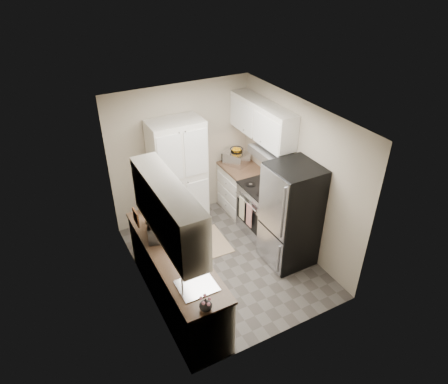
{
  "coord_description": "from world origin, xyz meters",
  "views": [
    {
      "loc": [
        -2.32,
        -4.34,
        4.4
      ],
      "look_at": [
        0.07,
        0.15,
        1.22
      ],
      "focal_mm": 32.0,
      "sensor_mm": 36.0,
      "label": 1
    }
  ],
  "objects_px": {
    "wine_bottle": "(147,215)",
    "toaster_oven": "(236,158)",
    "microwave": "(160,227)",
    "electric_range": "(263,209)",
    "pantry_cabinet": "(178,175)",
    "refrigerator": "(291,216)"
  },
  "relations": [
    {
      "from": "refrigerator",
      "to": "microwave",
      "type": "height_order",
      "value": "refrigerator"
    },
    {
      "from": "electric_range",
      "to": "microwave",
      "type": "bearing_deg",
      "value": -168.69
    },
    {
      "from": "wine_bottle",
      "to": "microwave",
      "type": "bearing_deg",
      "value": -79.04
    },
    {
      "from": "refrigerator",
      "to": "wine_bottle",
      "type": "height_order",
      "value": "refrigerator"
    },
    {
      "from": "electric_range",
      "to": "wine_bottle",
      "type": "bearing_deg",
      "value": -178.54
    },
    {
      "from": "pantry_cabinet",
      "to": "microwave",
      "type": "relative_size",
      "value": 4.19
    },
    {
      "from": "pantry_cabinet",
      "to": "refrigerator",
      "type": "height_order",
      "value": "pantry_cabinet"
    },
    {
      "from": "refrigerator",
      "to": "pantry_cabinet",
      "type": "bearing_deg",
      "value": 123.46
    },
    {
      "from": "electric_range",
      "to": "refrigerator",
      "type": "distance_m",
      "value": 0.88
    },
    {
      "from": "wine_bottle",
      "to": "electric_range",
      "type": "bearing_deg",
      "value": 1.46
    },
    {
      "from": "pantry_cabinet",
      "to": "refrigerator",
      "type": "bearing_deg",
      "value": -56.54
    },
    {
      "from": "pantry_cabinet",
      "to": "microwave",
      "type": "bearing_deg",
      "value": -121.77
    },
    {
      "from": "pantry_cabinet",
      "to": "wine_bottle",
      "type": "bearing_deg",
      "value": -132.22
    },
    {
      "from": "pantry_cabinet",
      "to": "toaster_oven",
      "type": "xyz_separation_m",
      "value": [
        1.16,
        0.02,
        0.04
      ]
    },
    {
      "from": "microwave",
      "to": "wine_bottle",
      "type": "height_order",
      "value": "wine_bottle"
    },
    {
      "from": "pantry_cabinet",
      "to": "wine_bottle",
      "type": "relative_size",
      "value": 6.65
    },
    {
      "from": "wine_bottle",
      "to": "toaster_oven",
      "type": "bearing_deg",
      "value": 26.03
    },
    {
      "from": "refrigerator",
      "to": "toaster_oven",
      "type": "bearing_deg",
      "value": 89.19
    },
    {
      "from": "electric_range",
      "to": "toaster_oven",
      "type": "distance_m",
      "value": 1.1
    },
    {
      "from": "refrigerator",
      "to": "toaster_oven",
      "type": "distance_m",
      "value": 1.76
    },
    {
      "from": "electric_range",
      "to": "toaster_oven",
      "type": "xyz_separation_m",
      "value": [
        -0.01,
        0.95,
        0.56
      ]
    },
    {
      "from": "electric_range",
      "to": "microwave",
      "type": "xyz_separation_m",
      "value": [
        -1.99,
        -0.4,
        0.57
      ]
    }
  ]
}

